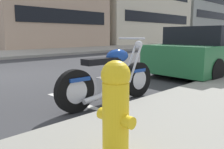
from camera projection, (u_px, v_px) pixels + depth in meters
name	position (u px, v px, depth m)	size (l,w,h in m)	color
sidewalk_far_curb	(114.00, 48.00, 20.07)	(120.00, 5.00, 0.14)	gray
parking_stall_stripe	(85.00, 105.00, 4.05)	(0.12, 2.20, 0.01)	silver
parked_motorcycle	(111.00, 79.00, 4.09)	(2.09, 0.62, 1.13)	black
parked_car_mid_block	(208.00, 52.00, 7.21)	(4.22, 2.11, 1.40)	#236638
fire_hydrant	(116.00, 108.00, 1.95)	(0.24, 0.36, 0.84)	gold
townhouse_near_left	(187.00, 18.00, 41.71)	(13.13, 8.95, 8.12)	#939993
townhouse_corner_block	(213.00, 14.00, 50.69)	(11.27, 10.05, 10.97)	#939993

